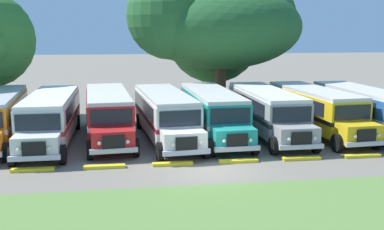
# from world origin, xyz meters

# --- Properties ---
(ground_plane) EXTENTS (220.00, 220.00, 0.00)m
(ground_plane) POSITION_xyz_m (0.00, 0.00, 0.00)
(ground_plane) COLOR slate
(foreground_grass_strip) EXTENTS (80.00, 8.20, 0.01)m
(foreground_grass_strip) POSITION_xyz_m (0.00, -6.34, 0.00)
(foreground_grass_strip) COLOR olive
(foreground_grass_strip) RESTS_ON ground_plane
(parked_bus_slot_1) EXTENTS (2.79, 10.85, 2.82)m
(parked_bus_slot_1) POSITION_xyz_m (-8.30, 6.71, 1.58)
(parked_bus_slot_1) COLOR silver
(parked_bus_slot_1) RESTS_ON ground_plane
(parked_bus_slot_2) EXTENTS (3.40, 10.95, 2.82)m
(parked_bus_slot_2) POSITION_xyz_m (-4.99, 7.48, 1.58)
(parked_bus_slot_2) COLOR red
(parked_bus_slot_2) RESTS_ON ground_plane
(parked_bus_slot_3) EXTENTS (3.58, 10.98, 2.82)m
(parked_bus_slot_3) POSITION_xyz_m (-1.51, 6.63, 1.58)
(parked_bus_slot_3) COLOR silver
(parked_bus_slot_3) RESTS_ON ground_plane
(parked_bus_slot_4) EXTENTS (2.98, 10.88, 2.82)m
(parked_bus_slot_4) POSITION_xyz_m (1.50, 6.99, 1.58)
(parked_bus_slot_4) COLOR teal
(parked_bus_slot_4) RESTS_ON ground_plane
(parked_bus_slot_5) EXTENTS (2.84, 10.86, 2.82)m
(parked_bus_slot_5) POSITION_xyz_m (4.98, 6.90, 1.58)
(parked_bus_slot_5) COLOR #9E9993
(parked_bus_slot_5) RESTS_ON ground_plane
(parked_bus_slot_6) EXTENTS (3.38, 10.95, 2.82)m
(parked_bus_slot_6) POSITION_xyz_m (8.30, 7.01, 1.58)
(parked_bus_slot_6) COLOR yellow
(parked_bus_slot_6) RESTS_ON ground_plane
(parked_bus_slot_7) EXTENTS (3.01, 10.88, 2.82)m
(parked_bus_slot_7) POSITION_xyz_m (11.46, 6.74, 1.58)
(parked_bus_slot_7) COLOR #23519E
(parked_bus_slot_7) RESTS_ON ground_plane
(curb_wheelstop_1) EXTENTS (2.00, 0.36, 0.15)m
(curb_wheelstop_1) POSITION_xyz_m (-8.32, 0.86, 0.07)
(curb_wheelstop_1) COLOR yellow
(curb_wheelstop_1) RESTS_ON ground_plane
(curb_wheelstop_2) EXTENTS (2.00, 0.36, 0.15)m
(curb_wheelstop_2) POSITION_xyz_m (-4.99, 0.86, 0.07)
(curb_wheelstop_2) COLOR yellow
(curb_wheelstop_2) RESTS_ON ground_plane
(curb_wheelstop_3) EXTENTS (2.00, 0.36, 0.15)m
(curb_wheelstop_3) POSITION_xyz_m (-1.66, 0.86, 0.07)
(curb_wheelstop_3) COLOR yellow
(curb_wheelstop_3) RESTS_ON ground_plane
(curb_wheelstop_4) EXTENTS (2.00, 0.36, 0.15)m
(curb_wheelstop_4) POSITION_xyz_m (1.66, 0.86, 0.07)
(curb_wheelstop_4) COLOR yellow
(curb_wheelstop_4) RESTS_ON ground_plane
(curb_wheelstop_5) EXTENTS (2.00, 0.36, 0.15)m
(curb_wheelstop_5) POSITION_xyz_m (4.99, 0.86, 0.07)
(curb_wheelstop_5) COLOR yellow
(curb_wheelstop_5) RESTS_ON ground_plane
(curb_wheelstop_6) EXTENTS (2.00, 0.36, 0.15)m
(curb_wheelstop_6) POSITION_xyz_m (8.32, 0.86, 0.07)
(curb_wheelstop_6) COLOR yellow
(curb_wheelstop_6) RESTS_ON ground_plane
(broad_shade_tree) EXTENTS (14.56, 13.30, 11.14)m
(broad_shade_tree) POSITION_xyz_m (3.94, 17.56, 6.87)
(broad_shade_tree) COLOR brown
(broad_shade_tree) RESTS_ON ground_plane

